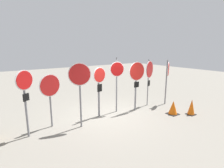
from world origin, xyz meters
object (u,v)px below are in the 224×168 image
Objects in this scene: stop_sign_6 at (149,72)px; stop_sign_0 at (25,90)px; traffic_cone_0 at (191,107)px; traffic_cone_1 at (173,108)px; stop_sign_4 at (117,75)px; stop_sign_1 at (50,89)px; stop_sign_7 at (168,73)px; stop_sign_3 at (99,84)px; stop_sign_5 at (137,77)px; stop_sign_2 at (80,80)px.

stop_sign_0 is at bearing 158.92° from stop_sign_6.
traffic_cone_1 is at bearing 142.06° from traffic_cone_0.
traffic_cone_1 is (1.97, -1.72, -1.48)m from stop_sign_4.
stop_sign_4 is at bearing -17.43° from stop_sign_1.
stop_sign_7 is at bearing 79.50° from traffic_cone_0.
stop_sign_3 is at bearing -27.65° from stop_sign_0.
traffic_cone_0 is (1.72, -1.88, -1.32)m from stop_sign_5.
stop_sign_1 is 5.44m from traffic_cone_1.
stop_sign_0 is at bearing -171.71° from stop_sign_2.
stop_sign_4 is 2.98m from stop_sign_7.
stop_sign_3 is at bearing 150.06° from traffic_cone_1.
stop_sign_3 is (2.94, 0.20, -0.18)m from stop_sign_0.
stop_sign_4 is at bearing 139.55° from traffic_cone_0.
traffic_cone_0 is at bearing -134.71° from stop_sign_7.
stop_sign_6 reaches higher than stop_sign_5.
stop_sign_6 is at bearing -30.99° from stop_sign_0.
stop_sign_2 is 3.02m from stop_sign_5.
stop_sign_6 is (5.85, 0.06, 0.11)m from stop_sign_0.
stop_sign_6 reaches higher than stop_sign_7.
stop_sign_6 reaches higher than stop_sign_3.
stop_sign_1 is 1.18m from stop_sign_2.
stop_sign_5 is 0.97× the size of stop_sign_6.
stop_sign_4 is 3.01m from traffic_cone_1.
stop_sign_2 is 2.18m from stop_sign_4.
stop_sign_6 is (1.94, -0.18, -0.01)m from stop_sign_4.
stop_sign_5 reaches higher than stop_sign_1.
stop_sign_3 is at bearing -19.26° from stop_sign_1.
stop_sign_4 is 0.98m from stop_sign_5.
stop_sign_2 is at bearing -42.08° from stop_sign_0.
stop_sign_7 is (6.84, -0.32, 0.01)m from stop_sign_0.
stop_sign_5 is (1.87, -0.32, 0.17)m from stop_sign_3.
stop_sign_6 is at bearing 14.01° from stop_sign_5.
stop_sign_6 is at bearing 124.69° from stop_sign_7.
stop_sign_2 reaches higher than stop_sign_6.
traffic_cone_0 is at bearing -93.46° from stop_sign_6.
stop_sign_2 reaches higher than stop_sign_3.
stop_sign_7 is at bearing -34.27° from stop_sign_0.
stop_sign_4 reaches higher than stop_sign_1.
stop_sign_0 is 1.84m from stop_sign_2.
traffic_cone_1 is (-0.96, -1.17, -1.37)m from stop_sign_7.
traffic_cone_1 is (1.07, -1.37, -1.36)m from stop_sign_5.
stop_sign_0 is at bearing 143.10° from stop_sign_7.
stop_sign_2 is 1.04× the size of stop_sign_7.
stop_sign_5 is (4.81, -0.12, -0.00)m from stop_sign_0.
traffic_cone_1 is at bearing 2.96° from stop_sign_2.
stop_sign_6 is 1.06m from stop_sign_7.
stop_sign_4 reaches higher than traffic_cone_1.
traffic_cone_1 is at bearing -24.81° from stop_sign_4.
stop_sign_2 is at bearing -51.88° from stop_sign_1.
stop_sign_5 reaches higher than stop_sign_0.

